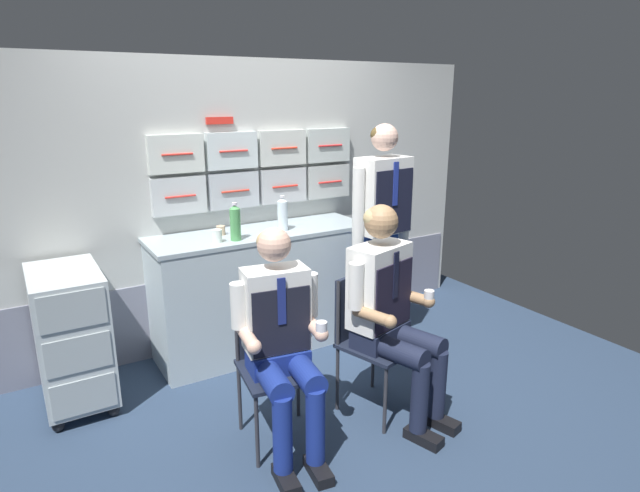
# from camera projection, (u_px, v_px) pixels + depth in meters

# --- Properties ---
(ground) EXTENTS (4.80, 4.80, 0.04)m
(ground) POSITION_uv_depth(u_px,v_px,m) (339.00, 418.00, 3.26)
(ground) COLOR #283950
(galley_bulkhead) EXTENTS (4.20, 0.14, 2.15)m
(galley_bulkhead) POSITION_uv_depth(u_px,v_px,m) (244.00, 206.00, 4.10)
(galley_bulkhead) COLOR #B7BAB7
(galley_bulkhead) RESTS_ON ground
(galley_counter) EXTENTS (1.63, 0.53, 0.93)m
(galley_counter) POSITION_uv_depth(u_px,v_px,m) (262.00, 290.00, 4.03)
(galley_counter) COLOR #B0C0C7
(galley_counter) RESTS_ON ground
(service_trolley) EXTENTS (0.40, 0.65, 0.88)m
(service_trolley) POSITION_uv_depth(u_px,v_px,m) (71.00, 334.00, 3.28)
(service_trolley) COLOR black
(service_trolley) RESTS_ON ground
(folding_chair_left) EXTENTS (0.45, 0.46, 0.85)m
(folding_chair_left) POSITION_uv_depth(u_px,v_px,m) (272.00, 349.00, 2.97)
(folding_chair_left) COLOR #2D2D33
(folding_chair_left) RESTS_ON ground
(crew_member_left) EXTENTS (0.48, 0.62, 1.24)m
(crew_member_left) POSITION_uv_depth(u_px,v_px,m) (281.00, 335.00, 2.79)
(crew_member_left) COLOR black
(crew_member_left) RESTS_ON ground
(folding_chair_right) EXTENTS (0.50, 0.50, 0.85)m
(folding_chair_right) POSITION_uv_depth(u_px,v_px,m) (367.00, 327.00, 3.25)
(folding_chair_right) COLOR #2D2D33
(folding_chair_right) RESTS_ON ground
(crew_member_right) EXTENTS (0.54, 0.69, 1.30)m
(crew_member_right) POSITION_uv_depth(u_px,v_px,m) (390.00, 304.00, 3.09)
(crew_member_right) COLOR black
(crew_member_right) RESTS_ON ground
(crew_member_standing) EXTENTS (0.53, 0.30, 1.70)m
(crew_member_standing) POSITION_uv_depth(u_px,v_px,m) (382.00, 221.00, 3.81)
(crew_member_standing) COLOR black
(crew_member_standing) RESTS_ON ground
(water_bottle_tall) EXTENTS (0.07, 0.07, 0.26)m
(water_bottle_tall) POSITION_uv_depth(u_px,v_px,m) (235.00, 223.00, 3.62)
(water_bottle_tall) COLOR #4D9854
(water_bottle_tall) RESTS_ON galley_counter
(water_bottle_clear) EXTENTS (0.08, 0.08, 0.26)m
(water_bottle_clear) POSITION_uv_depth(u_px,v_px,m) (283.00, 214.00, 3.88)
(water_bottle_clear) COLOR silver
(water_bottle_clear) RESTS_ON galley_counter
(coffee_cup_white) EXTENTS (0.07, 0.07, 0.09)m
(coffee_cup_white) POSITION_uv_depth(u_px,v_px,m) (217.00, 236.00, 3.59)
(coffee_cup_white) COLOR white
(coffee_cup_white) RESTS_ON galley_counter
(paper_cup_blue) EXTENTS (0.06, 0.06, 0.07)m
(paper_cup_blue) POSITION_uv_depth(u_px,v_px,m) (221.00, 230.00, 3.78)
(paper_cup_blue) COLOR tan
(paper_cup_blue) RESTS_ON galley_counter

